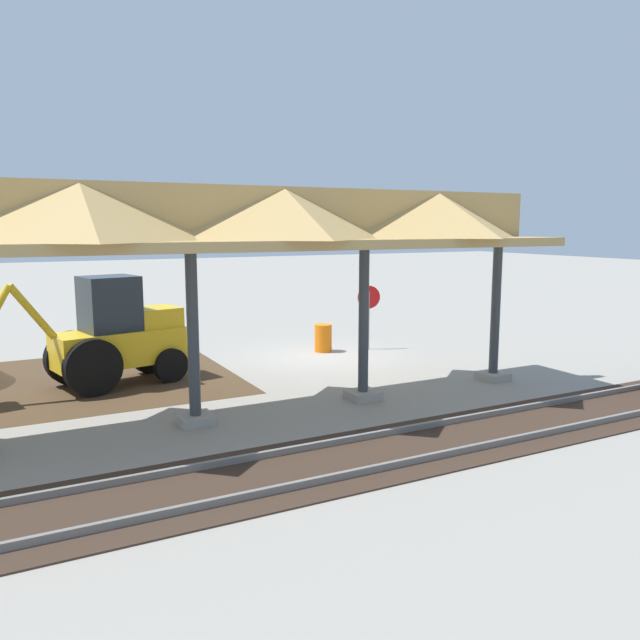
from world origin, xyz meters
name	(u,v)px	position (x,y,z in m)	size (l,w,h in m)	color
ground_plane	(322,358)	(0.00, 0.00, 0.00)	(120.00, 120.00, 0.00)	gray
dirt_work_zone	(35,385)	(8.16, -0.44, 0.00)	(10.00, 7.00, 0.01)	#4C3823
rail_tracks	(502,428)	(0.00, 7.80, 0.03)	(60.00, 2.58, 0.15)	slate
stop_sign	(369,304)	(-1.99, -0.50, 1.52)	(0.74, 0.24, 2.13)	gray
backhoe	(113,337)	(6.31, 0.44, 1.26)	(5.43, 2.33, 2.82)	yellow
traffic_barrel	(323,338)	(-0.47, -0.85, 0.45)	(0.56, 0.56, 0.90)	orange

